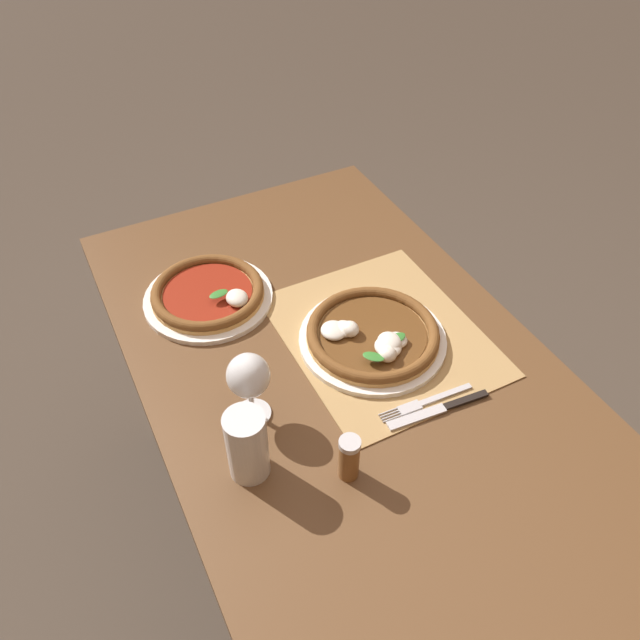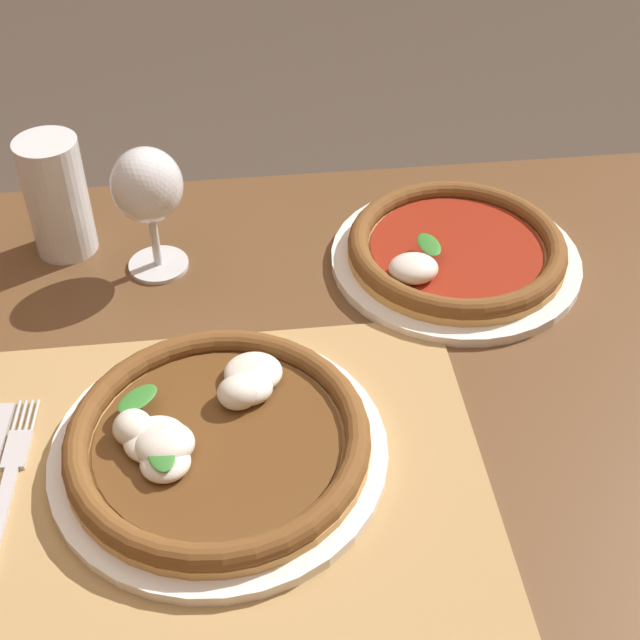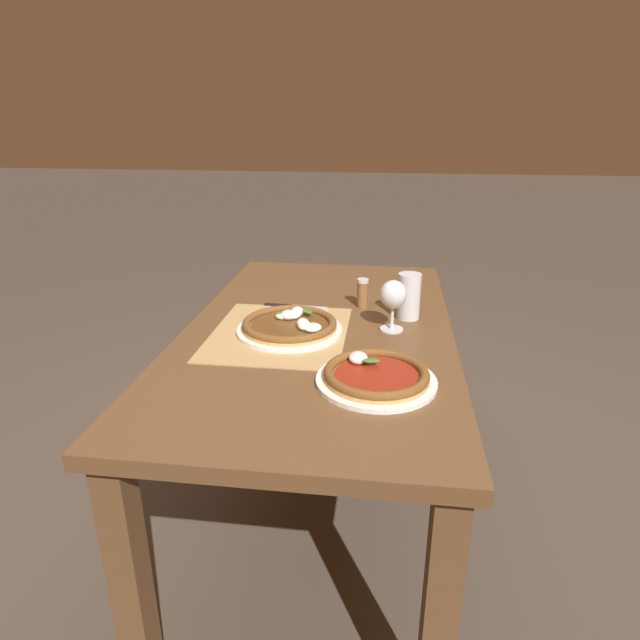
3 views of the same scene
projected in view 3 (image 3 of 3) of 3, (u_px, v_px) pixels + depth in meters
The scene contains 10 objects.
ground_plane at pixel (319, 520), 1.90m from camera, with size 24.00×24.00×0.00m, color #473D33.
dining_table at pixel (319, 358), 1.67m from camera, with size 1.43×0.80×0.74m.
paper_placemat at pixel (279, 333), 1.58m from camera, with size 0.47×0.39×0.00m, color #A88451.
pizza_near at pixel (290, 325), 1.58m from camera, with size 0.31×0.31×0.05m.
pizza_far at pixel (376, 376), 1.28m from camera, with size 0.29×0.29×0.05m.
wine_glass at pixel (393, 297), 1.56m from camera, with size 0.08×0.08×0.16m.
pint_glass at pixel (409, 297), 1.67m from camera, with size 0.07×0.07×0.15m.
fork at pixel (298, 309), 1.76m from camera, with size 0.03×0.20×0.00m.
knife at pixel (296, 306), 1.78m from camera, with size 0.03×0.22×0.01m.
pepper_shaker at pixel (363, 293), 1.78m from camera, with size 0.04×0.04×0.10m.
Camera 3 is at (1.50, 0.20, 1.35)m, focal length 30.00 mm.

